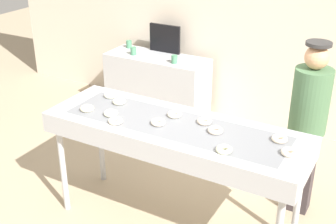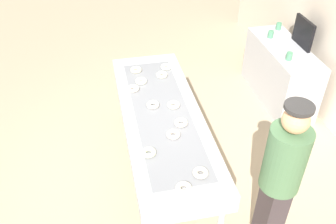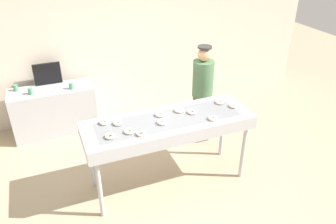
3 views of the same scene
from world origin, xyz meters
name	(u,v)px [view 2 (image 2 of 3)]	position (x,y,z in m)	size (l,w,h in m)	color
ground_plane	(163,185)	(0.00, 0.00, 0.00)	(16.00, 16.00, 0.00)	tan
fryer_conveyor	(162,120)	(0.00, 0.00, 0.95)	(2.25, 0.75, 1.04)	#B7BABF
sugar_donut_0	(136,70)	(-0.81, -0.14, 1.06)	(0.12, 0.12, 0.04)	#F6EDC3
sugar_donut_1	(149,152)	(0.54, -0.22, 1.06)	(0.12, 0.12, 0.04)	#F3F2C2
sugar_donut_2	(174,105)	(-0.07, 0.13, 1.06)	(0.12, 0.12, 0.04)	white
sugar_donut_3	(162,75)	(-0.65, 0.13, 1.06)	(0.12, 0.12, 0.04)	#F3ECC7
sugar_donut_4	(184,188)	(0.97, -0.02, 1.06)	(0.12, 0.12, 0.04)	#FDE9C9
sugar_donut_5	(133,88)	(-0.44, -0.22, 1.06)	(0.12, 0.12, 0.04)	#FDE7C6
sugar_donut_6	(166,67)	(-0.80, 0.21, 1.06)	(0.12, 0.12, 0.04)	white
sugar_donut_7	(173,134)	(0.35, 0.03, 1.06)	(0.12, 0.12, 0.04)	#FEE6CD
sugar_donut_8	(181,123)	(0.21, 0.14, 1.06)	(0.12, 0.12, 0.04)	#FEE8CC
sugar_donut_9	(201,173)	(0.85, 0.14, 1.06)	(0.12, 0.12, 0.04)	#FBE5C4
sugar_donut_10	(153,105)	(-0.12, -0.07, 1.06)	(0.12, 0.12, 0.04)	white
sugar_donut_11	(141,81)	(-0.57, -0.12, 1.06)	(0.12, 0.12, 0.04)	white
worker_baker	(280,176)	(0.92, 0.81, 0.94)	(0.33, 0.33, 1.67)	#393134
prep_counter	(280,73)	(-1.35, 2.00, 0.42)	(1.40, 0.54, 0.84)	#B7BABF
paper_cup_0	(279,26)	(-1.89, 2.15, 0.89)	(0.08, 0.08, 0.10)	#4C8C66
paper_cup_1	(289,56)	(-1.02, 1.88, 0.89)	(0.08, 0.08, 0.10)	#4C8C66
paper_cup_2	(271,34)	(-1.66, 1.91, 0.89)	(0.08, 0.08, 0.10)	#4C8C66
menu_display	(303,33)	(-1.35, 2.22, 1.03)	(0.45, 0.04, 0.38)	black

